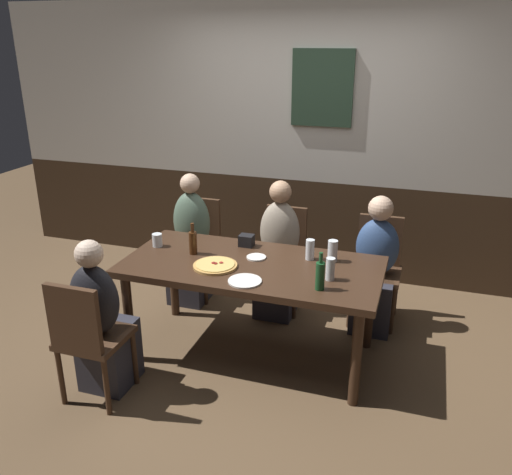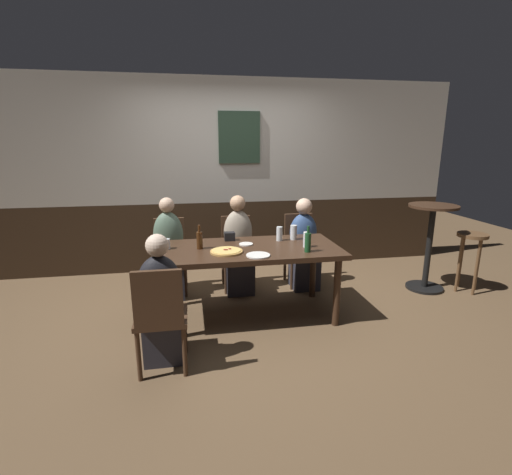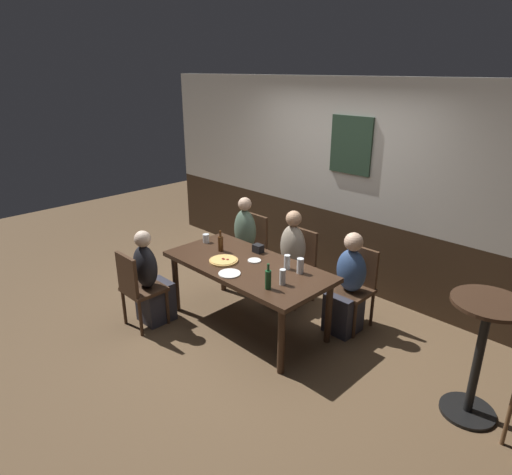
{
  "view_description": "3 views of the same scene",
  "coord_description": "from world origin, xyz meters",
  "px_view_note": "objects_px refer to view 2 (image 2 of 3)",
  "views": [
    {
      "loc": [
        1.11,
        -3.28,
        2.26
      ],
      "look_at": [
        0.06,
        -0.1,
        0.98
      ],
      "focal_mm": 37.03,
      "sensor_mm": 36.0,
      "label": 1
    },
    {
      "loc": [
        -0.55,
        -3.57,
        1.77
      ],
      "look_at": [
        0.09,
        0.03,
        0.83
      ],
      "focal_mm": 26.27,
      "sensor_mm": 36.0,
      "label": 2
    },
    {
      "loc": [
        3.12,
        -2.98,
        2.68
      ],
      "look_at": [
        0.14,
        -0.01,
        1.08
      ],
      "focal_mm": 31.3,
      "sensor_mm": 36.0,
      "label": 3
    }
  ],
  "objects_px": {
    "person_left_far": "(169,256)",
    "beer_bottle_brown": "(200,240)",
    "chair_left_far": "(170,251)",
    "pint_glass_pale": "(279,235)",
    "pizza": "(226,251)",
    "chair_left_near": "(160,314)",
    "person_mid_far": "(239,252)",
    "person_left_near": "(162,309)",
    "bar_stool": "(471,246)",
    "beer_bottle_green": "(308,242)",
    "condiment_caddy": "(230,236)",
    "chair_mid_far": "(237,248)",
    "plate_white_small": "(246,244)",
    "highball_clear": "(306,240)",
    "person_right_far": "(304,250)",
    "pint_glass_amber": "(166,244)",
    "side_bar_table": "(430,241)",
    "chair_right_far": "(300,245)",
    "plate_white_large": "(258,255)",
    "tumbler_short": "(294,233)",
    "dining_table": "(248,255)"
  },
  "relations": [
    {
      "from": "chair_left_far",
      "to": "beer_bottle_brown",
      "type": "bearing_deg",
      "value": -67.52
    },
    {
      "from": "beer_bottle_green",
      "to": "condiment_caddy",
      "type": "xyz_separation_m",
      "value": [
        -0.69,
        0.56,
        -0.06
      ]
    },
    {
      "from": "chair_left_near",
      "to": "beer_bottle_brown",
      "type": "bearing_deg",
      "value": 69.32
    },
    {
      "from": "pint_glass_pale",
      "to": "plate_white_small",
      "type": "distance_m",
      "value": 0.4
    },
    {
      "from": "pint_glass_amber",
      "to": "plate_white_small",
      "type": "xyz_separation_m",
      "value": [
        0.8,
        0.02,
        -0.04
      ]
    },
    {
      "from": "chair_mid_far",
      "to": "chair_right_far",
      "type": "bearing_deg",
      "value": 0.0
    },
    {
      "from": "person_left_far",
      "to": "pint_glass_amber",
      "type": "distance_m",
      "value": 0.68
    },
    {
      "from": "highball_clear",
      "to": "pint_glass_amber",
      "type": "distance_m",
      "value": 1.39
    },
    {
      "from": "person_left_near",
      "to": "person_right_far",
      "type": "distance_m",
      "value": 2.14
    },
    {
      "from": "beer_bottle_brown",
      "to": "plate_white_small",
      "type": "relative_size",
      "value": 1.69
    },
    {
      "from": "person_mid_far",
      "to": "highball_clear",
      "type": "height_order",
      "value": "person_mid_far"
    },
    {
      "from": "tumbler_short",
      "to": "pint_glass_pale",
      "type": "xyz_separation_m",
      "value": [
        -0.16,
        -0.02,
        -0.0
      ]
    },
    {
      "from": "chair_mid_far",
      "to": "pizza",
      "type": "bearing_deg",
      "value": -102.83
    },
    {
      "from": "plate_white_large",
      "to": "chair_left_near",
      "type": "bearing_deg",
      "value": -147.08
    },
    {
      "from": "pizza",
      "to": "chair_left_near",
      "type": "bearing_deg",
      "value": -128.96
    },
    {
      "from": "condiment_caddy",
      "to": "plate_white_small",
      "type": "bearing_deg",
      "value": -55.11
    },
    {
      "from": "plate_white_small",
      "to": "side_bar_table",
      "type": "distance_m",
      "value": 2.29
    },
    {
      "from": "dining_table",
      "to": "side_bar_table",
      "type": "xyz_separation_m",
      "value": [
        2.27,
        0.35,
        -0.05
      ]
    },
    {
      "from": "dining_table",
      "to": "condiment_caddy",
      "type": "bearing_deg",
      "value": 115.17
    },
    {
      "from": "side_bar_table",
      "to": "chair_left_near",
      "type": "bearing_deg",
      "value": -158.69
    },
    {
      "from": "chair_left_near",
      "to": "plate_white_small",
      "type": "xyz_separation_m",
      "value": [
        0.81,
        0.97,
        0.25
      ]
    },
    {
      "from": "beer_bottle_brown",
      "to": "highball_clear",
      "type": "bearing_deg",
      "value": -6.96
    },
    {
      "from": "person_mid_far",
      "to": "plate_white_small",
      "type": "relative_size",
      "value": 8.12
    },
    {
      "from": "chair_right_far",
      "to": "side_bar_table",
      "type": "xyz_separation_m",
      "value": [
        1.46,
        -0.51,
        0.12
      ]
    },
    {
      "from": "tumbler_short",
      "to": "condiment_caddy",
      "type": "xyz_separation_m",
      "value": [
        -0.68,
        0.09,
        -0.02
      ]
    },
    {
      "from": "person_left_near",
      "to": "bar_stool",
      "type": "relative_size",
      "value": 1.52
    },
    {
      "from": "person_left_near",
      "to": "beer_bottle_green",
      "type": "xyz_separation_m",
      "value": [
        1.36,
        0.44,
        0.38
      ]
    },
    {
      "from": "chair_left_far",
      "to": "person_mid_far",
      "type": "bearing_deg",
      "value": -11.28
    },
    {
      "from": "pint_glass_amber",
      "to": "bar_stool",
      "type": "bearing_deg",
      "value": 1.7
    },
    {
      "from": "chair_left_far",
      "to": "side_bar_table",
      "type": "xyz_separation_m",
      "value": [
        3.08,
        -0.51,
        0.12
      ]
    },
    {
      "from": "dining_table",
      "to": "pint_glass_amber",
      "type": "bearing_deg",
      "value": 173.52
    },
    {
      "from": "person_mid_far",
      "to": "pint_glass_pale",
      "type": "xyz_separation_m",
      "value": [
        0.38,
        -0.49,
        0.32
      ]
    },
    {
      "from": "dining_table",
      "to": "person_left_far",
      "type": "distance_m",
      "value": 1.08
    },
    {
      "from": "person_right_far",
      "to": "side_bar_table",
      "type": "bearing_deg",
      "value": -13.43
    },
    {
      "from": "chair_mid_far",
      "to": "plate_white_small",
      "type": "distance_m",
      "value": 0.79
    },
    {
      "from": "highball_clear",
      "to": "beer_bottle_brown",
      "type": "xyz_separation_m",
      "value": [
        -1.05,
        0.13,
        0.02
      ]
    },
    {
      "from": "pizza",
      "to": "pint_glass_pale",
      "type": "bearing_deg",
      "value": 29.52
    },
    {
      "from": "dining_table",
      "to": "chair_left_far",
      "type": "relative_size",
      "value": 2.1
    },
    {
      "from": "chair_left_near",
      "to": "pint_glass_pale",
      "type": "bearing_deg",
      "value": 41.88
    },
    {
      "from": "dining_table",
      "to": "chair_left_near",
      "type": "xyz_separation_m",
      "value": [
        -0.81,
        -0.86,
        -0.17
      ]
    },
    {
      "from": "highball_clear",
      "to": "beer_bottle_green",
      "type": "relative_size",
      "value": 0.61
    },
    {
      "from": "person_left_far",
      "to": "beer_bottle_brown",
      "type": "distance_m",
      "value": 0.82
    },
    {
      "from": "chair_left_far",
      "to": "pint_glass_pale",
      "type": "height_order",
      "value": "pint_glass_pale"
    },
    {
      "from": "chair_mid_far",
      "to": "chair_right_far",
      "type": "relative_size",
      "value": 1.0
    },
    {
      "from": "person_right_far",
      "to": "tumbler_short",
      "type": "bearing_deg",
      "value": -120.2
    },
    {
      "from": "person_right_far",
      "to": "plate_white_large",
      "type": "bearing_deg",
      "value": -127.39
    },
    {
      "from": "chair_left_far",
      "to": "tumbler_short",
      "type": "xyz_separation_m",
      "value": [
        1.35,
        -0.63,
        0.31
      ]
    },
    {
      "from": "person_right_far",
      "to": "beer_bottle_brown",
      "type": "xyz_separation_m",
      "value": [
        -1.28,
        -0.65,
        0.37
      ]
    },
    {
      "from": "person_left_far",
      "to": "tumbler_short",
      "type": "relative_size",
      "value": 7.31
    },
    {
      "from": "person_left_far",
      "to": "plate_white_large",
      "type": "height_order",
      "value": "person_left_far"
    }
  ]
}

